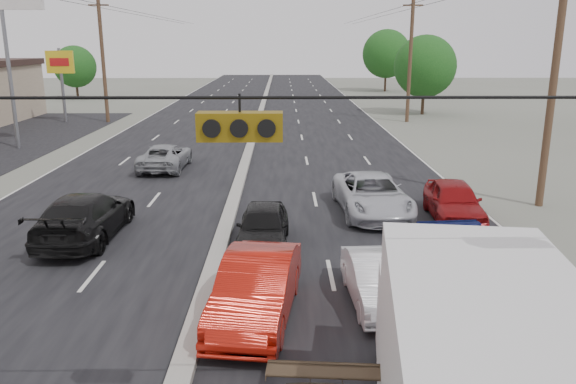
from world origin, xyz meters
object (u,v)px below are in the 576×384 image
queue_car_d (484,280)px  utility_pole_right_b (554,78)px  tree_left_far (75,67)px  oncoming_far (165,157)px  utility_pole_right_c (410,59)px  utility_pole_left_c (103,59)px  queue_car_e (454,201)px  box_truck (471,381)px  pole_sign_billboard (0,0)px  tree_right_mid (425,66)px  oncoming_near (85,216)px  queue_car_b (376,281)px  queue_car_a (263,227)px  tree_right_far (386,54)px  queue_car_c (372,195)px  red_sedan (257,288)px  pole_sign_far (61,68)px

queue_car_d → utility_pole_right_b: bearing=53.6°
tree_left_far → oncoming_far: size_ratio=1.29×
utility_pole_right_b → queue_car_d: bearing=-121.1°
utility_pole_right_c → utility_pole_left_c: bearing=180.0°
queue_car_e → tree_left_far: bearing=127.0°
box_truck → queue_car_e: bearing=81.8°
utility_pole_right_b → pole_sign_billboard: size_ratio=0.91×
tree_right_mid → oncoming_far: size_ratio=1.50×
utility_pole_left_c → oncoming_far: 20.39m
queue_car_e → oncoming_near: bearing=-167.8°
tree_left_far → queue_car_b: (26.39, -53.79, -3.11)m
queue_car_a → oncoming_near: 6.08m
pole_sign_billboard → tree_right_mid: bearing=30.0°
utility_pole_right_b → oncoming_near: bearing=-167.5°
box_truck → queue_car_b: bearing=100.6°
queue_car_a → tree_right_far: bearing=77.7°
utility_pole_right_c → queue_car_c: utility_pole_right_c is taller
queue_car_d → queue_car_b: bearing=167.7°
tree_right_far → queue_car_e: tree_right_far is taller
utility_pole_right_b → utility_pole_right_c: same height
tree_right_mid → queue_car_b: bearing=-105.3°
utility_pole_left_c → queue_car_b: size_ratio=2.71×
tree_right_far → queue_car_d: size_ratio=1.56×
queue_car_c → oncoming_far: queue_car_c is taller
tree_left_far → red_sedan: tree_left_far is taller
queue_car_b → utility_pole_right_c: bearing=73.5°
tree_left_far → red_sedan: size_ratio=1.30×
tree_left_far → red_sedan: bearing=-66.8°
red_sedan → queue_car_c: 9.45m
queue_car_a → queue_car_e: queue_car_e is taller
tree_right_mid → pole_sign_far: bearing=-170.8°
utility_pole_right_c → box_truck: utility_pole_right_c is taller
utility_pole_left_c → tree_right_mid: bearing=10.3°
tree_right_mid → red_sedan: tree_right_mid is taller
pole_sign_far → tree_right_mid: size_ratio=0.84×
tree_right_mid → box_truck: tree_right_mid is taller
pole_sign_billboard → oncoming_far: size_ratio=2.32×
pole_sign_far → queue_car_d: bearing=-56.0°
queue_car_c → oncoming_near: bearing=-167.9°
pole_sign_far → tree_right_mid: bearing=9.2°
tree_left_far → queue_car_d: size_ratio=1.17×
box_truck → queue_car_e: size_ratio=1.66×
tree_right_mid → box_truck: (-10.31, -44.90, -2.53)m
pole_sign_far → red_sedan: pole_sign_far is taller
utility_pole_right_b → pole_sign_far: utility_pole_right_b is taller
tree_right_mid → oncoming_far: (-19.09, -23.03, -3.68)m
queue_car_b → pole_sign_billboard: bearing=127.9°
tree_right_mid → queue_car_c: bearing=-107.0°
pole_sign_far → queue_car_a: 34.60m
queue_car_a → queue_car_b: queue_car_a is taller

